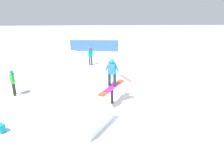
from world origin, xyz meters
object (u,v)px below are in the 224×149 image
at_px(bystander_teal, 90,55).
at_px(backpack_on_snow, 1,128).
at_px(bystander_green, 13,81).
at_px(rail_feature, 112,89).
at_px(loose_snowboard_coral, 126,78).
at_px(main_rider_on_rail, 112,73).

xyz_separation_m(bystander_teal, backpack_on_snow, (-8.56, 2.87, -0.59)).
bearing_deg(bystander_green, rail_feature, 61.80).
bearing_deg(bystander_green, loose_snowboard_coral, 94.67).
bearing_deg(bystander_green, bystander_teal, 129.06).
bearing_deg(backpack_on_snow, bystander_green, 139.20).
bearing_deg(bystander_teal, rail_feature, -130.03).
relative_size(rail_feature, backpack_on_snow, 5.69).
distance_m(main_rider_on_rail, backpack_on_snow, 5.02).
bearing_deg(main_rider_on_rail, loose_snowboard_coral, 4.54).
distance_m(bystander_teal, bystander_green, 6.36).
bearing_deg(bystander_teal, loose_snowboard_coral, -103.68).
relative_size(bystander_green, loose_snowboard_coral, 1.00).
height_order(main_rider_on_rail, bystander_teal, main_rider_on_rail).
height_order(bystander_green, backpack_on_snow, bystander_green).
relative_size(main_rider_on_rail, bystander_teal, 1.01).
bearing_deg(loose_snowboard_coral, rail_feature, 140.01).
distance_m(loose_snowboard_coral, backpack_on_snow, 7.69).
relative_size(main_rider_on_rail, backpack_on_snow, 3.99).
bearing_deg(rail_feature, bystander_teal, 42.86).
distance_m(bystander_teal, loose_snowboard_coral, 3.86).
distance_m(rail_feature, bystander_green, 5.18).
distance_m(rail_feature, backpack_on_snow, 4.86).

